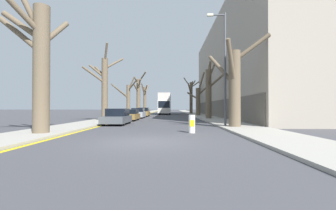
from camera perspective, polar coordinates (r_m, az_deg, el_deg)
name	(u,v)px	position (r m, az deg, el deg)	size (l,w,h in m)	color
ground_plane	(145,142)	(9.76, -5.98, -9.28)	(300.00, 300.00, 0.00)	#424247
sidewalk_left	(144,113)	(60.05, -6.12, -1.98)	(3.17, 120.00, 0.12)	#A39E93
sidewalk_right	(191,113)	(59.81, 5.82, -1.99)	(3.17, 120.00, 0.12)	#A39E93
building_facade_right	(246,69)	(37.63, 19.19, 8.52)	(10.08, 39.54, 14.89)	#9E9384
kerb_line_stripe	(151,113)	(59.86, -4.44, -2.04)	(0.24, 120.00, 0.01)	yellow
street_tree_left_0	(39,61)	(14.09, -29.96, 9.61)	(3.55, 3.89, 7.66)	brown
street_tree_left_1	(104,86)	(24.62, -15.88, 4.70)	(3.60, 3.20, 8.08)	brown
street_tree_left_2	(128,98)	(36.11, -10.23, 1.77)	(4.31, 2.21, 6.38)	brown
street_tree_left_3	(138,94)	(47.37, -7.52, 2.69)	(2.78, 2.53, 8.79)	brown
street_tree_left_4	(145,98)	(58.33, -5.91, 1.76)	(2.12, 4.18, 7.62)	brown
street_tree_right_0	(234,84)	(16.76, 16.49, 5.06)	(3.88, 4.24, 6.62)	brown
street_tree_right_1	(209,91)	(28.97, 10.42, 3.61)	(2.68, 3.82, 7.52)	brown
street_tree_right_2	(198,99)	(40.06, 7.73, 1.50)	(4.28, 2.95, 7.59)	brown
street_tree_right_3	(191,96)	(52.00, 5.87, 2.34)	(3.56, 3.42, 8.63)	brown
double_decker_bus	(165,103)	(49.66, -0.81, 0.57)	(2.56, 11.26, 4.46)	silver
parked_car_0	(117,117)	(19.90, -12.75, -2.99)	(1.86, 4.16, 1.38)	#4C5156
parked_car_1	(130,115)	(25.77, -9.59, -2.55)	(1.74, 4.12, 1.26)	olive
parked_car_2	(138,113)	(31.51, -7.65, -2.11)	(1.79, 3.95, 1.39)	#9EA3AD
parked_car_3	(143,112)	(37.33, -6.30, -1.84)	(1.90, 4.25, 1.45)	olive
lamp_post	(224,64)	(17.39, 14.00, 10.15)	(1.40, 0.20, 8.50)	#4C4F54
traffic_bollard	(192,124)	(13.07, 6.07, -4.80)	(0.38, 0.39, 1.04)	white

